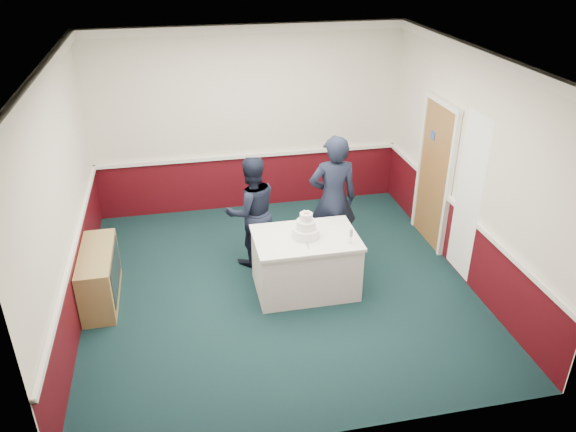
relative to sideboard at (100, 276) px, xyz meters
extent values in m
plane|color=#12292D|center=(2.28, -0.18, -0.35)|extent=(5.00, 5.00, 0.00)
cube|color=silver|center=(2.28, 2.29, 1.15)|extent=(5.00, 0.05, 3.00)
cube|color=silver|center=(-0.20, -0.18, 1.15)|extent=(0.05, 5.00, 3.00)
cube|color=silver|center=(4.75, -0.18, 1.15)|extent=(0.05, 5.00, 3.00)
cube|color=white|center=(2.28, -0.18, 2.62)|extent=(5.00, 5.00, 0.05)
cube|color=#43090F|center=(2.28, 2.30, 0.10)|extent=(5.00, 0.02, 0.90)
cube|color=white|center=(2.28, 2.29, 0.57)|extent=(4.98, 0.05, 0.06)
cube|color=white|center=(2.28, 2.28, 2.58)|extent=(5.00, 0.08, 0.12)
cube|color=brown|center=(4.74, 0.62, 0.70)|extent=(0.05, 0.90, 2.10)
cube|color=#234799|center=(4.71, 0.77, 1.27)|extent=(0.01, 0.12, 0.12)
cube|color=white|center=(4.70, -0.43, 0.85)|extent=(0.02, 0.60, 2.20)
cube|color=#9E824C|center=(0.00, 0.00, 0.00)|extent=(0.40, 1.20, 0.70)
cube|color=black|center=(0.20, 0.00, 0.05)|extent=(0.01, 1.00, 0.50)
cube|color=white|center=(2.60, -0.30, 0.03)|extent=(1.28, 0.88, 0.76)
cube|color=white|center=(2.60, -0.30, 0.42)|extent=(1.32, 0.92, 0.04)
cylinder|color=white|center=(2.60, -0.30, 0.50)|extent=(0.34, 0.34, 0.12)
cylinder|color=silver|center=(2.60, -0.30, 0.45)|extent=(0.35, 0.35, 0.03)
cylinder|color=white|center=(2.60, -0.30, 0.61)|extent=(0.24, 0.24, 0.11)
cylinder|color=silver|center=(2.60, -0.30, 0.57)|extent=(0.25, 0.25, 0.02)
cylinder|color=white|center=(2.60, -0.30, 0.72)|extent=(0.16, 0.16, 0.10)
cylinder|color=silver|center=(2.60, -0.30, 0.68)|extent=(0.17, 0.17, 0.02)
sphere|color=#EDE5C9|center=(2.60, -0.30, 0.79)|extent=(0.03, 0.03, 0.03)
sphere|color=#EDE5C9|center=(2.63, -0.28, 0.79)|extent=(0.03, 0.03, 0.03)
sphere|color=#EDE5C9|center=(2.58, -0.27, 0.79)|extent=(0.03, 0.03, 0.03)
sphere|color=#EDE5C9|center=(2.62, -0.32, 0.79)|extent=(0.03, 0.03, 0.03)
sphere|color=#EDE5C9|center=(2.58, -0.31, 0.79)|extent=(0.03, 0.03, 0.03)
cube|color=silver|center=(2.57, -0.50, 0.44)|extent=(0.02, 0.22, 0.00)
cylinder|color=silver|center=(3.10, -0.58, 0.44)|extent=(0.05, 0.05, 0.01)
cylinder|color=silver|center=(3.10, -0.58, 0.49)|extent=(0.01, 0.01, 0.09)
cylinder|color=silver|center=(3.10, -0.58, 0.59)|extent=(0.04, 0.04, 0.11)
imported|color=black|center=(2.03, 0.53, 0.45)|extent=(0.87, 0.73, 1.59)
imported|color=black|center=(3.15, 0.40, 0.58)|extent=(0.70, 0.48, 1.85)
camera|label=1|loc=(1.12, -6.30, 3.95)|focal=35.00mm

